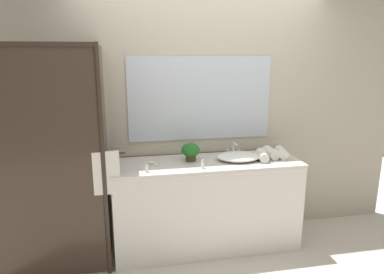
{
  "coord_description": "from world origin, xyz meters",
  "views": [
    {
      "loc": [
        -0.75,
        -3.1,
        1.92
      ],
      "look_at": [
        -0.15,
        0.0,
        1.15
      ],
      "focal_mm": 32.52,
      "sensor_mm": 36.0,
      "label": 1
    }
  ],
  "objects": [
    {
      "name": "amenity_bottle_lotion",
      "position": [
        -0.59,
        -0.2,
        0.94
      ],
      "size": [
        0.03,
        0.03,
        0.08
      ],
      "color": "white",
      "rests_on": "vanity_cabinet"
    },
    {
      "name": "faucet",
      "position": [
        0.31,
        0.17,
        0.95
      ],
      "size": [
        0.17,
        0.14,
        0.14
      ],
      "color": "silver",
      "rests_on": "vanity_cabinet"
    },
    {
      "name": "rolled_towel_far_edge",
      "position": [
        0.54,
        -0.05,
        0.95
      ],
      "size": [
        0.14,
        0.25,
        0.09
      ],
      "primitive_type": "cylinder",
      "rotation": [
        1.57,
        0.0,
        -0.2
      ],
      "color": "silver",
      "rests_on": "vanity_cabinet"
    },
    {
      "name": "wall_back_with_mirror",
      "position": [
        0.0,
        0.34,
        1.3
      ],
      "size": [
        4.4,
        0.06,
        2.6
      ],
      "color": "#B2A893",
      "rests_on": "ground_plane"
    },
    {
      "name": "sink_basin",
      "position": [
        0.31,
        -0.0,
        0.93
      ],
      "size": [
        0.44,
        0.33,
        0.07
      ],
      "primitive_type": "ellipsoid",
      "color": "white",
      "rests_on": "vanity_cabinet"
    },
    {
      "name": "potted_plant",
      "position": [
        -0.15,
        0.05,
        1.0
      ],
      "size": [
        0.18,
        0.18,
        0.18
      ],
      "color": "#473828",
      "rests_on": "vanity_cabinet"
    },
    {
      "name": "ground_plane",
      "position": [
        0.0,
        0.0,
        0.0
      ],
      "size": [
        8.0,
        8.0,
        0.0
      ],
      "primitive_type": "plane",
      "color": "beige"
    },
    {
      "name": "rolled_towel_near_edge",
      "position": [
        0.76,
        0.0,
        0.95
      ],
      "size": [
        0.13,
        0.23,
        0.1
      ],
      "primitive_type": "cylinder",
      "rotation": [
        1.57,
        0.0,
        -0.19
      ],
      "color": "silver",
      "rests_on": "vanity_cabinet"
    },
    {
      "name": "soap_dish",
      "position": [
        -0.54,
        -0.01,
        0.91
      ],
      "size": [
        0.1,
        0.07,
        0.04
      ],
      "color": "silver",
      "rests_on": "vanity_cabinet"
    },
    {
      "name": "vanity_cabinet",
      "position": [
        0.0,
        0.01,
        0.45
      ],
      "size": [
        1.8,
        0.58,
        0.9
      ],
      "color": "silver",
      "rests_on": "ground_plane"
    },
    {
      "name": "rolled_towel_middle",
      "position": [
        0.65,
        0.01,
        0.95
      ],
      "size": [
        0.11,
        0.21,
        0.1
      ],
      "primitive_type": "cylinder",
      "rotation": [
        1.57,
        0.0,
        0.04
      ],
      "color": "silver",
      "rests_on": "vanity_cabinet"
    },
    {
      "name": "amenity_bottle_shampoo",
      "position": [
        -0.09,
        -0.19,
        0.94
      ],
      "size": [
        0.03,
        0.03,
        0.08
      ],
      "color": "white",
      "rests_on": "vanity_cabinet"
    },
    {
      "name": "shower_enclosure",
      "position": [
        -1.27,
        -0.19,
        1.02
      ],
      "size": [
        1.2,
        0.59,
        2.0
      ],
      "color": "#2D2319",
      "rests_on": "ground_plane"
    }
  ]
}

